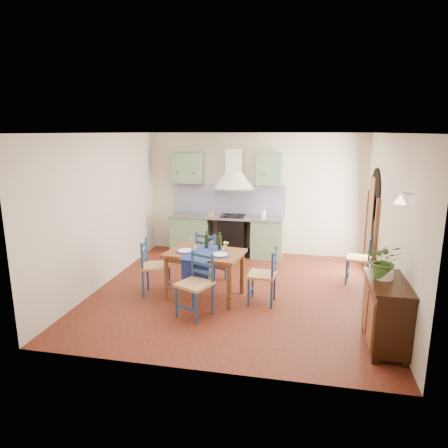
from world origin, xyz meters
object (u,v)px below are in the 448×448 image
(chair_near, at_px, (196,284))
(sideboard, at_px, (386,312))
(potted_plant, at_px, (385,261))
(dining_table, at_px, (205,257))

(chair_near, bearing_deg, sideboard, -8.87)
(chair_near, relative_size, potted_plant, 2.05)
(sideboard, xyz_separation_m, potted_plant, (-0.05, 0.09, 0.67))
(sideboard, bearing_deg, dining_table, 157.10)
(dining_table, height_order, sideboard, dining_table)
(dining_table, relative_size, sideboard, 1.32)
(dining_table, relative_size, potted_plant, 2.85)
(dining_table, distance_m, sideboard, 2.99)
(chair_near, height_order, sideboard, chair_near)
(dining_table, height_order, chair_near, dining_table)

